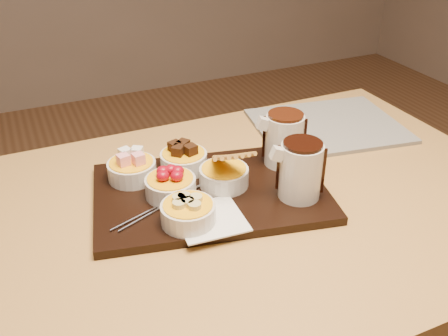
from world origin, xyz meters
name	(u,v)px	position (x,y,z in m)	size (l,w,h in m)	color
dining_table	(241,241)	(0.00, 0.00, 0.65)	(1.20, 0.80, 0.75)	#B78844
serving_board	(210,193)	(-0.05, 0.04, 0.76)	(0.46, 0.30, 0.02)	black
napkin	(210,219)	(-0.09, -0.05, 0.77)	(0.12, 0.12, 0.00)	white
bowl_marshmallows	(132,170)	(-0.18, 0.15, 0.79)	(0.10, 0.10, 0.04)	beige
bowl_cake	(184,161)	(-0.07, 0.14, 0.79)	(0.10, 0.10, 0.04)	beige
bowl_strawberries	(171,187)	(-0.13, 0.06, 0.79)	(0.10, 0.10, 0.04)	beige
bowl_biscotti	(224,177)	(-0.02, 0.05, 0.79)	(0.10, 0.10, 0.04)	beige
bowl_bananas	(188,214)	(-0.13, -0.04, 0.79)	(0.10, 0.10, 0.04)	beige
pitcher_dark_chocolate	(301,171)	(0.10, -0.05, 0.82)	(0.08, 0.08, 0.11)	silver
pitcher_milk_chocolate	(284,140)	(0.14, 0.08, 0.82)	(0.08, 0.08, 0.11)	silver
fondue_skewers	(168,201)	(-0.14, 0.03, 0.77)	(0.26, 0.03, 0.01)	silver
newspaper	(327,126)	(0.35, 0.21, 0.76)	(0.36, 0.29, 0.01)	beige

